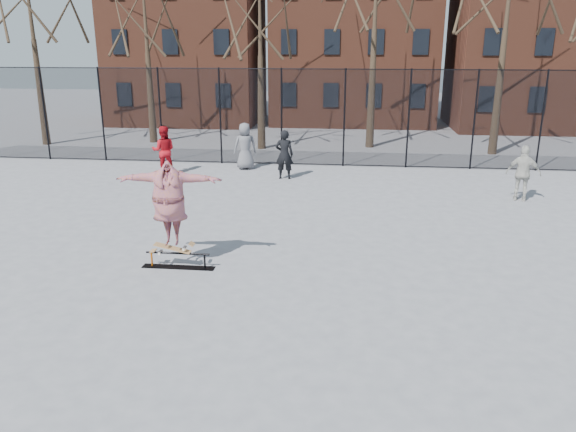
# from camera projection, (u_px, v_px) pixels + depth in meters

# --- Properties ---
(ground) EXTENTS (100.00, 100.00, 0.00)m
(ground) POSITION_uv_depth(u_px,v_px,m) (272.00, 299.00, 11.41)
(ground) COLOR slate
(skate_rail) EXTENTS (1.70, 0.26, 0.37)m
(skate_rail) POSITION_uv_depth(u_px,v_px,m) (178.00, 262.00, 12.96)
(skate_rail) COLOR black
(skate_rail) RESTS_ON ground
(skateboard) EXTENTS (0.92, 0.22, 0.11)m
(skateboard) POSITION_uv_depth(u_px,v_px,m) (173.00, 250.00, 12.89)
(skateboard) COLOR #9F6B3F
(skateboard) RESTS_ON skate_rail
(skater) EXTENTS (2.43, 0.83, 1.94)m
(skater) POSITION_uv_depth(u_px,v_px,m) (170.00, 207.00, 12.59)
(skater) COLOR #64388C
(skater) RESTS_ON skateboard
(bystander_grey) EXTENTS (1.08, 0.88, 1.90)m
(bystander_grey) POSITION_uv_depth(u_px,v_px,m) (245.00, 146.00, 22.79)
(bystander_grey) COLOR slate
(bystander_grey) RESTS_ON ground
(bystander_black) EXTENTS (0.70, 0.48, 1.87)m
(bystander_black) POSITION_uv_depth(u_px,v_px,m) (284.00, 155.00, 21.18)
(bystander_black) COLOR black
(bystander_black) RESTS_ON ground
(bystander_red) EXTENTS (1.06, 0.91, 1.89)m
(bystander_red) POSITION_uv_depth(u_px,v_px,m) (164.00, 150.00, 21.93)
(bystander_red) COLOR #B30F19
(bystander_red) RESTS_ON ground
(bystander_white) EXTENTS (1.15, 0.73, 1.82)m
(bystander_white) POSITION_uv_depth(u_px,v_px,m) (523.00, 173.00, 18.23)
(bystander_white) COLOR beige
(bystander_white) RESTS_ON ground
(fence) EXTENTS (34.03, 0.07, 4.00)m
(fence) POSITION_uv_depth(u_px,v_px,m) (315.00, 117.00, 23.14)
(fence) COLOR black
(fence) RESTS_ON ground
(rowhouses) EXTENTS (29.00, 7.00, 13.00)m
(rowhouses) POSITION_uv_depth(u_px,v_px,m) (342.00, 24.00, 34.21)
(rowhouses) COLOR #5C2D1E
(rowhouses) RESTS_ON ground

